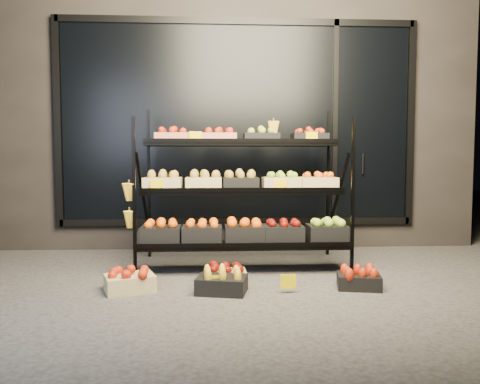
{
  "coord_description": "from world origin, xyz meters",
  "views": [
    {
      "loc": [
        -0.28,
        -4.16,
        1.11
      ],
      "look_at": [
        -0.03,
        0.55,
        0.78
      ],
      "focal_mm": 35.0,
      "sensor_mm": 36.0,
      "label": 1
    }
  ],
  "objects": [
    {
      "name": "display_rack",
      "position": [
        -0.01,
        0.6,
        0.79
      ],
      "size": [
        2.18,
        1.02,
        1.66
      ],
      "color": "black",
      "rests_on": "ground"
    },
    {
      "name": "floor_crate_right",
      "position": [
        0.95,
        -0.28,
        0.09
      ],
      "size": [
        0.4,
        0.33,
        0.19
      ],
      "rotation": [
        0.0,
        0.0,
        -0.19
      ],
      "color": "black",
      "rests_on": "ground"
    },
    {
      "name": "floor_crate_midleft",
      "position": [
        -0.23,
        -0.35,
        0.09
      ],
      "size": [
        0.45,
        0.37,
        0.2
      ],
      "rotation": [
        0.0,
        0.0,
        -0.21
      ],
      "color": "black",
      "rests_on": "ground"
    },
    {
      "name": "floor_crate_midright",
      "position": [
        -0.18,
        -0.07,
        0.09
      ],
      "size": [
        0.36,
        0.27,
        0.18
      ],
      "rotation": [
        0.0,
        0.0,
        0.04
      ],
      "color": "#D5C07B",
      "rests_on": "ground"
    },
    {
      "name": "tag_floor_b",
      "position": [
        0.32,
        -0.4,
        0.06
      ],
      "size": [
        0.13,
        0.01,
        0.12
      ],
      "primitive_type": "cube",
      "color": "#E8C800",
      "rests_on": "ground"
    },
    {
      "name": "building",
      "position": [
        0.0,
        2.59,
        1.75
      ],
      "size": [
        6.0,
        2.08,
        3.5
      ],
      "color": "#2D2826",
      "rests_on": "ground"
    },
    {
      "name": "ground",
      "position": [
        0.0,
        0.0,
        0.0
      ],
      "size": [
        24.0,
        24.0,
        0.0
      ],
      "primitive_type": "plane",
      "color": "#514F4C",
      "rests_on": "ground"
    },
    {
      "name": "tag_floor_a",
      "position": [
        -0.28,
        -0.4,
        0.06
      ],
      "size": [
        0.13,
        0.01,
        0.12
      ],
      "primitive_type": "cube",
      "color": "#E8C800",
      "rests_on": "ground"
    },
    {
      "name": "floor_crate_left",
      "position": [
        -1.0,
        -0.25,
        0.09
      ],
      "size": [
        0.47,
        0.41,
        0.2
      ],
      "rotation": [
        0.0,
        0.0,
        0.35
      ],
      "color": "#D5C07B",
      "rests_on": "ground"
    }
  ]
}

